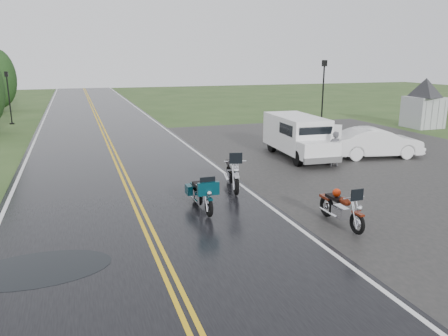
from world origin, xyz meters
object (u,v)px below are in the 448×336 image
object	(u,v)px
motorcycle_red	(358,215)
motorcycle_silver	(236,177)
visitor_center	(425,91)
sedan_white	(376,143)
person_at_van	(334,150)
van_white	(298,144)
lamp_post_far_left	(9,98)
lamp_post_far_right	(323,92)
motorcycle_teal	(209,199)

from	to	relation	value
motorcycle_red	motorcycle_silver	distance (m)	4.42
visitor_center	motorcycle_silver	size ratio (longest dim) A/B	6.85
sedan_white	person_at_van	bearing A→B (deg)	118.15
motorcycle_silver	van_white	world-z (taller)	van_white
motorcycle_silver	person_at_van	size ratio (longest dim) A/B	1.59
motorcycle_silver	lamp_post_far_left	world-z (taller)	lamp_post_far_left
motorcycle_red	lamp_post_far_right	world-z (taller)	lamp_post_far_right
person_at_van	lamp_post_far_right	bearing A→B (deg)	-119.61
person_at_van	lamp_post_far_left	world-z (taller)	lamp_post_far_left
person_at_van	lamp_post_far_left	xyz separation A→B (m)	(-14.25, 17.87, 1.07)
van_white	person_at_van	distance (m)	1.50
visitor_center	motorcycle_silver	bearing A→B (deg)	-149.09
motorcycle_red	lamp_post_far_right	bearing A→B (deg)	61.14
motorcycle_silver	sedan_white	distance (m)	8.77
sedan_white	lamp_post_far_left	distance (m)	24.07
motorcycle_teal	motorcycle_silver	distance (m)	2.16
visitor_center	lamp_post_far_right	xyz separation A→B (m)	(-5.41, 3.55, -0.22)
visitor_center	van_white	distance (m)	14.75
motorcycle_silver	person_at_van	bearing A→B (deg)	37.87
motorcycle_teal	lamp_post_far_left	world-z (taller)	lamp_post_far_left
visitor_center	lamp_post_far_left	xyz separation A→B (m)	(-25.77, 10.35, -0.59)
visitor_center	motorcycle_red	world-z (taller)	visitor_center
motorcycle_red	sedan_white	distance (m)	9.78
visitor_center	lamp_post_far_left	bearing A→B (deg)	158.12
motorcycle_teal	person_at_van	size ratio (longest dim) A/B	1.33
visitor_center	motorcycle_red	xyz separation A→B (m)	(-15.03, -14.10, -1.82)
sedan_white	lamp_post_far_left	size ratio (longest dim) A/B	1.13
visitor_center	motorcycle_red	bearing A→B (deg)	-136.83
van_white	person_at_van	world-z (taller)	van_white
motorcycle_silver	van_white	size ratio (longest dim) A/B	0.48
motorcycle_silver	lamp_post_far_left	xyz separation A→B (m)	(-8.96, 20.41, 1.12)
person_at_van	motorcycle_red	bearing A→B (deg)	61.14
visitor_center	person_at_van	world-z (taller)	visitor_center
van_white	sedan_white	bearing A→B (deg)	8.59
motorcycle_silver	sedan_white	bearing A→B (deg)	35.29
visitor_center	lamp_post_far_right	size ratio (longest dim) A/B	3.66
van_white	lamp_post_far_left	distance (m)	21.61
motorcycle_silver	lamp_post_far_right	distance (m)	17.81
motorcycle_red	person_at_van	bearing A→B (deg)	61.60
lamp_post_far_left	lamp_post_far_right	xyz separation A→B (m)	(20.35, -6.80, 0.38)
visitor_center	sedan_white	bearing A→B (deg)	-142.83
person_at_van	lamp_post_far_left	bearing A→B (deg)	-52.15
motorcycle_teal	lamp_post_far_left	xyz separation A→B (m)	(-7.54, 22.03, 1.23)
lamp_post_far_right	motorcycle_teal	bearing A→B (deg)	-130.07
motorcycle_red	person_at_van	world-z (taller)	person_at_van
motorcycle_silver	motorcycle_red	bearing A→B (deg)	-54.13
person_at_van	sedan_white	xyz separation A→B (m)	(2.78, 0.90, -0.06)
motorcycle_teal	lamp_post_far_right	xyz separation A→B (m)	(12.81, 15.23, 1.61)
person_at_van	motorcycle_silver	bearing A→B (deg)	24.92
lamp_post_far_right	person_at_van	bearing A→B (deg)	-118.87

